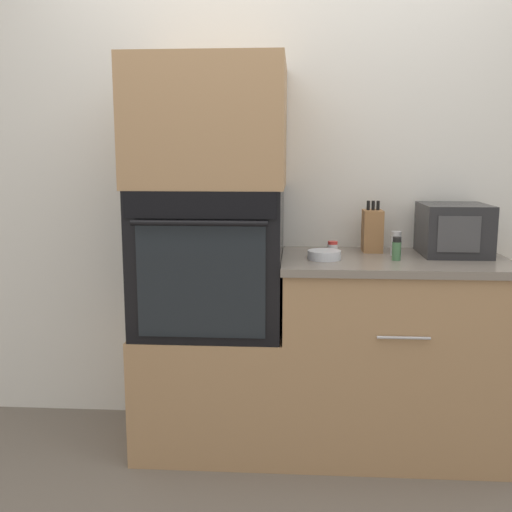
% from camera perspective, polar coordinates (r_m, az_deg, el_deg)
% --- Properties ---
extents(ground_plane, '(12.00, 12.00, 0.00)m').
position_cam_1_polar(ground_plane, '(2.81, 2.42, -20.03)').
color(ground_plane, '#6B6056').
extents(wall_back, '(8.00, 0.05, 2.50)m').
position_cam_1_polar(wall_back, '(3.07, 2.89, 7.08)').
color(wall_back, silver).
rests_on(wall_back, ground_plane).
extents(oven_cabinet_base, '(0.69, 0.60, 0.58)m').
position_cam_1_polar(oven_cabinet_base, '(2.97, -4.17, -12.04)').
color(oven_cabinet_base, '#A87F56').
rests_on(oven_cabinet_base, ground_plane).
extents(wall_oven, '(0.66, 0.64, 0.66)m').
position_cam_1_polar(wall_oven, '(2.80, -4.34, -0.20)').
color(wall_oven, black).
rests_on(wall_oven, oven_cabinet_base).
extents(oven_cabinet_upper, '(0.69, 0.60, 0.56)m').
position_cam_1_polar(oven_cabinet_upper, '(2.76, -4.50, 12.35)').
color(oven_cabinet_upper, '#A87F56').
rests_on(oven_cabinet_upper, wall_oven).
extents(counter_unit, '(1.03, 0.63, 0.92)m').
position_cam_1_polar(counter_unit, '(2.92, 12.69, -9.06)').
color(counter_unit, '#A87F56').
rests_on(counter_unit, ground_plane).
extents(microwave, '(0.30, 0.33, 0.24)m').
position_cam_1_polar(microwave, '(2.95, 18.29, 2.42)').
color(microwave, '#232326').
rests_on(microwave, counter_unit).
extents(knife_block, '(0.09, 0.14, 0.25)m').
position_cam_1_polar(knife_block, '(2.95, 11.02, 2.40)').
color(knife_block, olive).
rests_on(knife_block, counter_unit).
extents(bowl, '(0.15, 0.15, 0.04)m').
position_cam_1_polar(bowl, '(2.71, 6.52, 0.11)').
color(bowl, silver).
rests_on(bowl, counter_unit).
extents(condiment_jar_near, '(0.05, 0.05, 0.06)m').
position_cam_1_polar(condiment_jar_near, '(2.84, 7.31, 0.75)').
color(condiment_jar_near, silver).
rests_on(condiment_jar_near, counter_unit).
extents(condiment_jar_mid, '(0.04, 0.04, 0.11)m').
position_cam_1_polar(condiment_jar_mid, '(2.73, 13.23, 0.67)').
color(condiment_jar_mid, '#427047').
rests_on(condiment_jar_mid, counter_unit).
extents(condiment_jar_far, '(0.05, 0.05, 0.11)m').
position_cam_1_polar(condiment_jar_far, '(2.87, 13.19, 1.15)').
color(condiment_jar_far, silver).
rests_on(condiment_jar_far, counter_unit).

